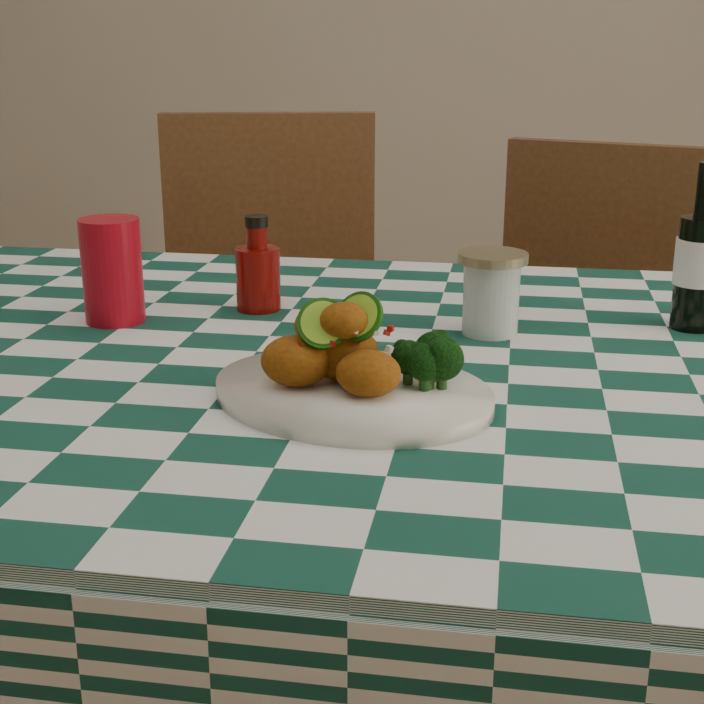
% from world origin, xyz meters
% --- Properties ---
extents(dining_table, '(1.66, 1.06, 0.79)m').
position_xyz_m(dining_table, '(0.00, 0.00, 0.39)').
color(dining_table, '#124235').
rests_on(dining_table, ground).
extents(plate, '(0.37, 0.33, 0.02)m').
position_xyz_m(plate, '(0.04, -0.15, 0.80)').
color(plate, white).
rests_on(plate, dining_table).
extents(fried_chicken_pile, '(0.14, 0.10, 0.09)m').
position_xyz_m(fried_chicken_pile, '(0.04, -0.15, 0.85)').
color(fried_chicken_pile, '#91500E').
rests_on(fried_chicken_pile, plate).
extents(broccoli_side, '(0.07, 0.07, 0.06)m').
position_xyz_m(broccoli_side, '(0.12, -0.14, 0.83)').
color(broccoli_side, black).
rests_on(broccoli_side, plate).
extents(red_tumbler, '(0.08, 0.08, 0.14)m').
position_xyz_m(red_tumbler, '(-0.33, 0.10, 0.86)').
color(red_tumbler, '#9D0816').
rests_on(red_tumbler, dining_table).
extents(ketchup_bottle, '(0.08, 0.08, 0.13)m').
position_xyz_m(ketchup_bottle, '(-0.15, 0.19, 0.85)').
color(ketchup_bottle, '#670805').
rests_on(ketchup_bottle, dining_table).
extents(mason_jar, '(0.12, 0.12, 0.11)m').
position_xyz_m(mason_jar, '(0.18, 0.13, 0.84)').
color(mason_jar, '#B2BCBA').
rests_on(mason_jar, dining_table).
extents(beer_bottle, '(0.07, 0.07, 0.22)m').
position_xyz_m(beer_bottle, '(0.44, 0.19, 0.89)').
color(beer_bottle, black).
rests_on(beer_bottle, dining_table).
extents(wooden_chair_left, '(0.55, 0.56, 1.00)m').
position_xyz_m(wooden_chair_left, '(-0.28, 0.75, 0.50)').
color(wooden_chair_left, '#472814').
rests_on(wooden_chair_left, ground).
extents(wooden_chair_right, '(0.55, 0.56, 0.95)m').
position_xyz_m(wooden_chair_right, '(0.33, 0.75, 0.47)').
color(wooden_chair_right, '#472814').
rests_on(wooden_chair_right, ground).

